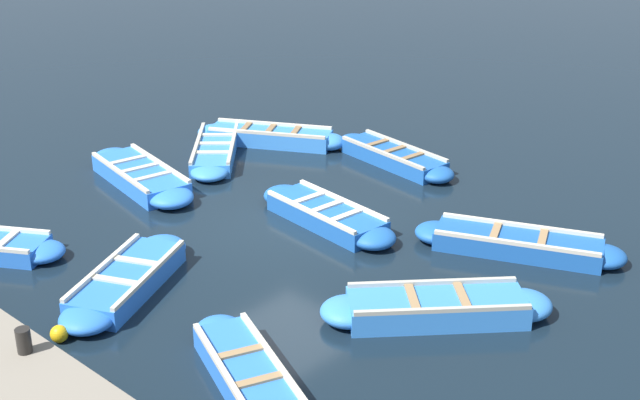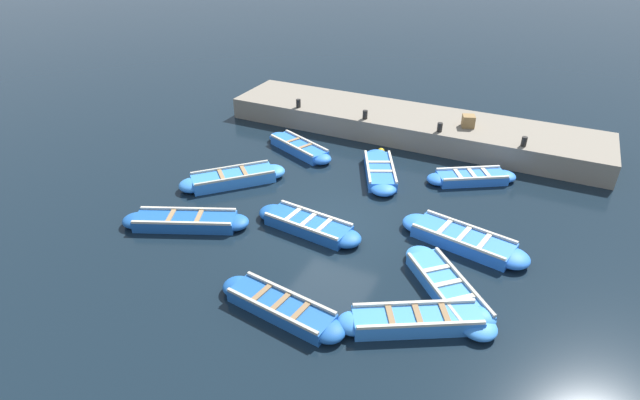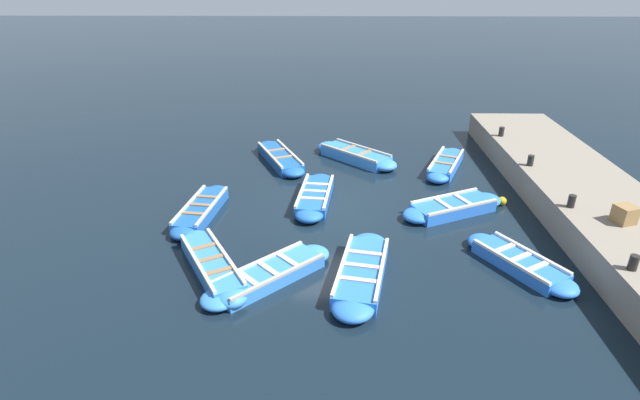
{
  "view_description": "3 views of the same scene",
  "coord_description": "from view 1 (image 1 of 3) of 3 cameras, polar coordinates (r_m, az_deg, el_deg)",
  "views": [
    {
      "loc": [
        11.22,
        11.13,
        7.45
      ],
      "look_at": [
        -0.78,
        0.15,
        0.32
      ],
      "focal_mm": 50.0,
      "sensor_mm": 36.0,
      "label": 1
    },
    {
      "loc": [
        -11.55,
        -5.2,
        8.38
      ],
      "look_at": [
        0.77,
        0.79,
        0.28
      ],
      "focal_mm": 28.0,
      "sensor_mm": 36.0,
      "label": 2
    },
    {
      "loc": [
        -0.16,
        -13.87,
        6.98
      ],
      "look_at": [
        -0.39,
        0.02,
        0.3
      ],
      "focal_mm": 28.0,
      "sensor_mm": 36.0,
      "label": 3
    }
  ],
  "objects": [
    {
      "name": "bollard_mid_south",
      "position": [
        12.45,
        -18.44,
        -8.53
      ],
      "size": [
        0.2,
        0.2,
        0.35
      ],
      "primitive_type": "cylinder",
      "color": "black",
      "rests_on": "quay_wall"
    },
    {
      "name": "boat_tucked",
      "position": [
        17.43,
        0.42,
        -0.98
      ],
      "size": [
        1.24,
        3.55,
        0.42
      ],
      "color": "#1E59AD",
      "rests_on": "ground"
    },
    {
      "name": "boat_outer_right",
      "position": [
        12.73,
        -4.54,
        -11.23
      ],
      "size": [
        2.06,
        3.46,
        0.42
      ],
      "color": "blue",
      "rests_on": "ground"
    },
    {
      "name": "boat_near_quay",
      "position": [
        21.67,
        -3.19,
        4.07
      ],
      "size": [
        2.44,
        3.58,
        0.44
      ],
      "color": "#3884E0",
      "rests_on": "ground"
    },
    {
      "name": "boat_end_of_row",
      "position": [
        15.42,
        -12.25,
        -5.05
      ],
      "size": [
        3.51,
        2.28,
        0.42
      ],
      "color": "blue",
      "rests_on": "ground"
    },
    {
      "name": "boat_inner_gap",
      "position": [
        16.69,
        12.55,
        -2.76
      ],
      "size": [
        2.28,
        3.84,
        0.41
      ],
      "color": "#1E59AD",
      "rests_on": "ground"
    },
    {
      "name": "boat_drifting",
      "position": [
        20.47,
        4.73,
        2.77
      ],
      "size": [
        1.22,
        3.55,
        0.4
      ],
      "color": "#1E59AD",
      "rests_on": "ground"
    },
    {
      "name": "buoy_orange_near",
      "position": [
        14.27,
        -16.35,
        -8.22
      ],
      "size": [
        0.28,
        0.28,
        0.28
      ],
      "primitive_type": "sphere",
      "color": "#EAB214",
      "rests_on": "ground"
    },
    {
      "name": "boat_stern_in",
      "position": [
        21.0,
        -6.71,
        3.2
      ],
      "size": [
        3.24,
        3.11,
        0.38
      ],
      "color": "#3884E0",
      "rests_on": "ground"
    },
    {
      "name": "boat_mid_row",
      "position": [
        14.37,
        7.48,
        -6.86
      ],
      "size": [
        3.32,
        3.2,
        0.45
      ],
      "color": "#3884E0",
      "rests_on": "ground"
    },
    {
      "name": "boat_bow_out",
      "position": [
        19.65,
        -11.42,
        1.49
      ],
      "size": [
        1.67,
        3.88,
        0.43
      ],
      "color": "blue",
      "rests_on": "ground"
    },
    {
      "name": "ground_plane",
      "position": [
        17.47,
        -2.09,
        -1.58
      ],
      "size": [
        120.0,
        120.0,
        0.0
      ],
      "primitive_type": "plane",
      "color": "black"
    }
  ]
}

